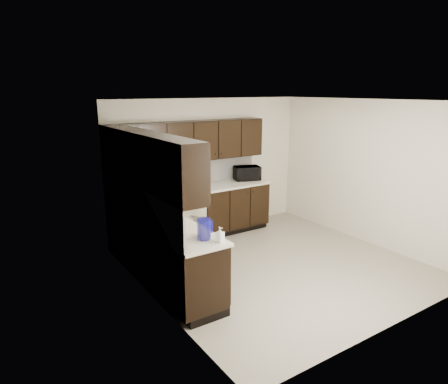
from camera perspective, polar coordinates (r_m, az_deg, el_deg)
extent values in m
plane|color=gray|center=(6.37, 7.40, -10.30)|extent=(4.00, 4.00, 0.00)
plane|color=white|center=(5.79, 8.22, 12.80)|extent=(4.00, 4.00, 0.00)
cube|color=beige|center=(7.54, -2.21, 3.73)|extent=(4.00, 0.02, 2.50)
cube|color=beige|center=(4.92, -10.15, -2.37)|extent=(0.02, 4.00, 2.50)
cube|color=beige|center=(7.40, 19.61, 2.68)|extent=(0.02, 4.00, 2.50)
cube|color=beige|center=(4.69, 23.98, -4.24)|extent=(4.00, 0.02, 2.50)
cube|color=black|center=(7.24, -4.31, -3.29)|extent=(3.00, 0.60, 0.90)
cube|color=black|center=(5.56, -8.16, -9.03)|extent=(0.60, 2.20, 0.90)
cube|color=black|center=(7.40, -4.37, -6.18)|extent=(3.00, 0.54, 0.10)
cube|color=black|center=(5.74, -7.73, -12.64)|extent=(0.54, 2.20, 0.10)
cube|color=beige|center=(7.11, -4.38, 0.32)|extent=(3.03, 0.63, 0.04)
cube|color=beige|center=(5.39, -8.33, -4.45)|extent=(0.63, 2.23, 0.04)
cube|color=silver|center=(7.30, -5.52, 2.76)|extent=(3.00, 0.02, 0.48)
cube|color=silver|center=(5.48, -12.50, -1.50)|extent=(0.02, 2.80, 0.48)
cube|color=black|center=(7.07, -5.05, 7.24)|extent=(3.00, 0.33, 0.70)
cube|color=black|center=(5.25, -10.64, 4.52)|extent=(0.33, 2.47, 0.70)
cube|color=beige|center=(6.89, -4.60, -3.79)|extent=(0.58, 0.02, 0.78)
cube|color=beige|center=(6.79, -4.64, -1.07)|extent=(0.58, 0.03, 0.08)
cylinder|color=black|center=(6.77, -4.57, -1.11)|extent=(0.04, 0.02, 0.04)
cube|color=beige|center=(5.14, -6.71, -5.07)|extent=(0.54, 0.82, 0.03)
cube|color=beige|center=(5.00, -5.65, -6.65)|extent=(0.42, 0.34, 0.16)
cube|color=beige|center=(5.34, -7.66, -5.32)|extent=(0.42, 0.34, 0.16)
cylinder|color=silver|center=(5.01, -9.01, -4.16)|extent=(0.03, 0.03, 0.26)
cylinder|color=silver|center=(4.99, -8.54, -2.76)|extent=(0.14, 0.02, 0.02)
cylinder|color=#B2B2B7|center=(4.99, -5.66, -6.32)|extent=(0.20, 0.20, 0.10)
imported|color=black|center=(7.76, 3.29, 2.71)|extent=(0.57, 0.47, 0.27)
imported|color=gray|center=(4.63, -0.59, -6.10)|extent=(0.10, 0.10, 0.18)
imported|color=gray|center=(5.26, -9.04, -3.50)|extent=(0.08, 0.09, 0.22)
cube|color=silver|center=(6.59, -13.97, 0.06)|extent=(0.46, 0.40, 0.25)
cube|color=silver|center=(5.70, -9.14, -2.28)|extent=(0.48, 0.37, 0.18)
cylinder|color=#0E0E88|center=(4.71, -2.88, -5.33)|extent=(0.20, 0.20, 0.24)
cylinder|color=#0B816C|center=(6.26, -10.64, -0.82)|extent=(0.11, 0.11, 0.18)
cylinder|color=white|center=(6.32, -11.33, -0.12)|extent=(0.18, 0.18, 0.30)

